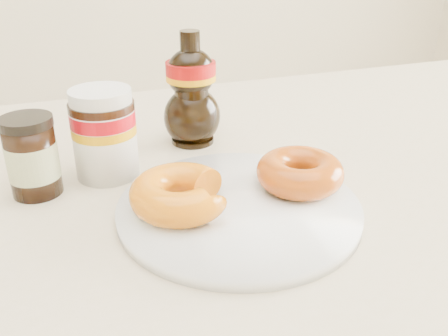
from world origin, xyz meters
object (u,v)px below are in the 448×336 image
object	(u,v)px
donut_whole	(300,172)
syrup_bottle	(191,89)
donut_bitten	(180,194)
plate	(239,208)
dining_table	(260,244)
dark_jar	(32,157)
nutella_jar	(104,130)

from	to	relation	value
donut_whole	syrup_bottle	size ratio (longest dim) A/B	0.63
donut_bitten	plate	bearing A→B (deg)	-26.90
dining_table	dark_jar	world-z (taller)	dark_jar
donut_whole	nutella_jar	distance (m)	0.25
syrup_bottle	dark_jar	xyz separation A→B (m)	(-0.22, -0.09, -0.03)
dining_table	donut_bitten	bearing A→B (deg)	-162.36
donut_bitten	syrup_bottle	bearing A→B (deg)	52.25
dining_table	plate	distance (m)	0.11
donut_bitten	nutella_jar	xyz separation A→B (m)	(-0.06, 0.14, 0.03)
donut_whole	nutella_jar	size ratio (longest dim) A/B	0.90
nutella_jar	syrup_bottle	distance (m)	0.15
plate	dining_table	bearing A→B (deg)	43.73
nutella_jar	donut_bitten	bearing A→B (deg)	-66.90
plate	donut_whole	world-z (taller)	donut_whole
nutella_jar	syrup_bottle	size ratio (longest dim) A/B	0.70
dining_table	syrup_bottle	bearing A→B (deg)	102.66
donut_bitten	dark_jar	distance (m)	0.19
donut_whole	nutella_jar	xyz separation A→B (m)	(-0.21, 0.14, 0.03)
donut_bitten	donut_whole	size ratio (longest dim) A/B	1.06
nutella_jar	donut_whole	bearing A→B (deg)	-33.21
nutella_jar	syrup_bottle	world-z (taller)	syrup_bottle
plate	syrup_bottle	size ratio (longest dim) A/B	1.66
donut_whole	nutella_jar	world-z (taller)	nutella_jar
dining_table	plate	world-z (taller)	plate
donut_bitten	nutella_jar	bearing A→B (deg)	95.24
plate	donut_whole	distance (m)	0.09
dining_table	donut_whole	world-z (taller)	donut_whole
donut_whole	dark_jar	xyz separation A→B (m)	(-0.30, 0.12, 0.02)
donut_bitten	dark_jar	size ratio (longest dim) A/B	1.13
plate	donut_whole	xyz separation A→B (m)	(0.08, 0.01, 0.02)
donut_bitten	donut_whole	distance (m)	0.15
donut_bitten	syrup_bottle	world-z (taller)	syrup_bottle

